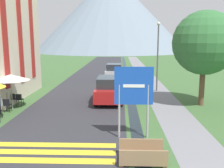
% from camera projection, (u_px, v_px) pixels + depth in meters
% --- Properties ---
extents(ground_plane, '(160.00, 160.00, 0.00)m').
position_uv_depth(ground_plane, '(116.00, 82.00, 26.64)').
color(ground_plane, '#3D6033').
extents(road, '(6.40, 60.00, 0.01)m').
position_uv_depth(road, '(100.00, 70.00, 36.56)').
color(road, '#2D2D33').
rests_on(road, ground_plane).
extents(footpath, '(2.20, 60.00, 0.01)m').
position_uv_depth(footpath, '(142.00, 71.00, 36.37)').
color(footpath, slate).
rests_on(footpath, ground_plane).
extents(drainage_channel, '(0.60, 60.00, 0.00)m').
position_uv_depth(drainage_channel, '(125.00, 70.00, 36.45)').
color(drainage_channel, black).
rests_on(drainage_channel, ground_plane).
extents(crosswalk_marking, '(5.44, 1.84, 0.01)m').
position_uv_depth(crosswalk_marking, '(47.00, 152.00, 9.90)').
color(crosswalk_marking, yellow).
rests_on(crosswalk_marking, ground_plane).
extents(mountain_distant, '(57.63, 57.63, 29.22)m').
position_uv_depth(mountain_distant, '(111.00, 13.00, 94.15)').
color(mountain_distant, slate).
rests_on(mountain_distant, ground_plane).
extents(road_sign, '(1.72, 0.11, 3.25)m').
position_uv_depth(road_sign, '(134.00, 92.00, 11.04)').
color(road_sign, '#9E9EA3').
rests_on(road_sign, ground_plane).
extents(footbridge, '(1.70, 1.10, 0.65)m').
position_uv_depth(footbridge, '(142.00, 155.00, 9.15)').
color(footbridge, '#846647').
rests_on(footbridge, ground_plane).
extents(parked_car_near, '(1.96, 4.42, 1.82)m').
position_uv_depth(parked_car_near, '(109.00, 89.00, 17.91)').
color(parked_car_near, '#A31919').
rests_on(parked_car_near, ground_plane).
extents(parked_car_far, '(1.96, 3.90, 1.82)m').
position_uv_depth(parked_car_far, '(114.00, 72.00, 27.62)').
color(parked_car_far, '#B2B2B7').
rests_on(parked_car_far, ground_plane).
extents(cafe_chair_far_right, '(0.40, 0.40, 0.85)m').
position_uv_depth(cafe_chair_far_right, '(19.00, 99.00, 16.73)').
color(cafe_chair_far_right, black).
rests_on(cafe_chair_far_right, ground_plane).
extents(cafe_chair_far_left, '(0.40, 0.40, 0.85)m').
position_uv_depth(cafe_chair_far_left, '(13.00, 98.00, 16.85)').
color(cafe_chair_far_left, black).
rests_on(cafe_chair_far_left, ground_plane).
extents(cafe_chair_middle, '(0.40, 0.40, 0.85)m').
position_uv_depth(cafe_chair_middle, '(7.00, 104.00, 15.32)').
color(cafe_chair_middle, black).
rests_on(cafe_chair_middle, ground_plane).
extents(cafe_umbrella_middle_white, '(2.34, 2.34, 2.26)m').
position_uv_depth(cafe_umbrella_middle_white, '(10.00, 77.00, 15.78)').
color(cafe_umbrella_middle_white, '#B7B2A8').
rests_on(cafe_umbrella_middle_white, ground_plane).
extents(person_seated_far, '(0.32, 0.32, 1.24)m').
position_uv_depth(person_seated_far, '(5.00, 98.00, 16.16)').
color(person_seated_far, '#282833').
rests_on(person_seated_far, ground_plane).
extents(streetlamp, '(0.28, 0.28, 5.88)m').
position_uv_depth(streetlamp, '(158.00, 51.00, 21.10)').
color(streetlamp, '#515156').
rests_on(streetlamp, ground_plane).
extents(tree_by_path, '(4.22, 4.22, 6.32)m').
position_uv_depth(tree_by_path, '(205.00, 43.00, 16.36)').
color(tree_by_path, brown).
rests_on(tree_by_path, ground_plane).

